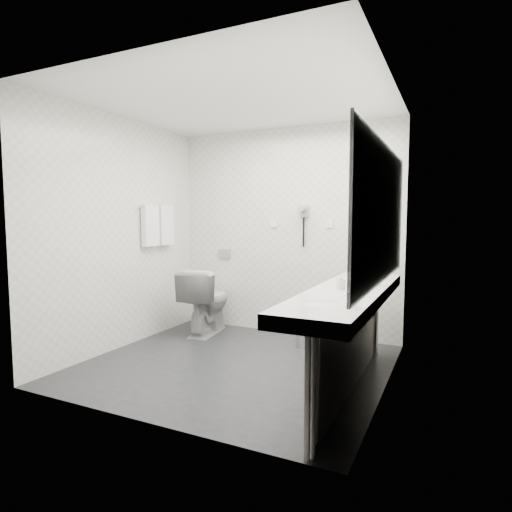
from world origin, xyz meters
The scene contains 30 objects.
floor centered at (0.00, 0.00, 0.00)m, with size 2.80×2.80×0.00m, color #232427.
ceiling centered at (0.00, 0.00, 2.50)m, with size 2.80×2.80×0.00m, color white.
wall_back centered at (0.00, 1.30, 1.25)m, with size 2.80×2.80×0.00m, color silver.
wall_front centered at (0.00, -1.30, 1.25)m, with size 2.80×2.80×0.00m, color silver.
wall_left centered at (-1.40, 0.00, 1.25)m, with size 2.60×2.60×0.00m, color silver.
wall_right centered at (1.40, 0.00, 1.25)m, with size 2.60×2.60×0.00m, color silver.
vanity_counter centered at (1.12, -0.20, 0.80)m, with size 0.55×2.20×0.10m, color white.
vanity_panel centered at (1.15, -0.20, 0.38)m, with size 0.03×2.15×0.75m, color gray.
vanity_post_near centered at (1.18, -1.24, 0.38)m, with size 0.06×0.06×0.75m, color silver.
vanity_post_far centered at (1.18, 0.84, 0.38)m, with size 0.06×0.06×0.75m, color silver.
mirror centered at (1.39, -0.20, 1.45)m, with size 0.02×2.20×1.05m, color #B2BCC6.
basin_near centered at (1.12, -0.85, 0.83)m, with size 0.40×0.31×0.05m, color white.
basin_far centered at (1.12, 0.45, 0.83)m, with size 0.40×0.31×0.05m, color white.
faucet_near centered at (1.32, -0.85, 0.92)m, with size 0.04×0.04×0.15m, color silver.
faucet_far centered at (1.32, 0.45, 0.92)m, with size 0.04×0.04×0.15m, color silver.
soap_bottle_a centered at (1.08, -0.24, 0.91)m, with size 0.05×0.05×0.12m, color white.
glass_left centered at (1.22, 0.00, 0.90)m, with size 0.06×0.06×0.11m, color silver.
glass_right centered at (1.31, 0.09, 0.91)m, with size 0.07×0.07×0.12m, color silver.
toilet centered at (-0.86, 0.84, 0.41)m, with size 0.45×0.80×0.81m, color white.
flush_plate centered at (-0.85, 1.29, 0.95)m, with size 0.18×0.02×0.12m, color #B2B5BA.
pedal_bin centered at (0.44, 0.83, 0.15)m, with size 0.22×0.22×0.31m, color #B2B5BA.
bin_lid centered at (0.44, 0.83, 0.31)m, with size 0.22×0.22×0.01m, color #B2B5BA.
towel_rail centered at (-1.35, 0.55, 1.55)m, with size 0.02×0.02×0.62m, color silver.
towel_near centered at (-1.34, 0.41, 1.33)m, with size 0.07×0.24×0.48m, color white.
towel_far centered at (-1.34, 0.69, 1.33)m, with size 0.07×0.24×0.48m, color white.
dryer_cradle centered at (0.25, 1.27, 1.50)m, with size 0.10×0.04×0.14m, color #97969C.
dryer_barrel centered at (0.25, 1.20, 1.53)m, with size 0.08×0.08×0.14m, color #97969C.
dryer_cord centered at (0.25, 1.26, 1.25)m, with size 0.02×0.02×0.35m, color black.
switch_plate_a centered at (-0.15, 1.29, 1.35)m, with size 0.09×0.02×0.09m, color white.
switch_plate_b centered at (0.55, 1.29, 1.35)m, with size 0.09×0.02×0.09m, color white.
Camera 1 is at (1.89, -3.50, 1.41)m, focal length 29.53 mm.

